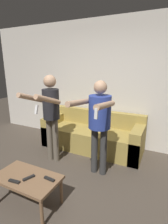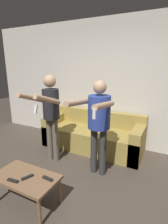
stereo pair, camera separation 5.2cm
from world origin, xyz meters
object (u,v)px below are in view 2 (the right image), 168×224
object	(u,v)px
remote_far	(48,179)
person_standing_left	(50,110)
coffee_table	(26,179)
remote_mid	(27,177)
couch	(93,136)
remote_near	(13,181)
person_standing_right	(98,118)

from	to	relation	value
remote_far	person_standing_left	bearing A→B (deg)	124.71
coffee_table	remote_mid	xyz separation A→B (m)	(0.05, -0.02, 0.06)
couch	remote_mid	bearing A→B (deg)	-91.45
remote_near	remote_far	world-z (taller)	same
person_standing_left	remote_mid	xyz separation A→B (m)	(0.41, -1.03, -0.57)
couch	remote_far	bearing A→B (deg)	-83.77
couch	person_standing_left	world-z (taller)	person_standing_left
couch	person_standing_left	size ratio (longest dim) A/B	1.32
person_standing_right	remote_far	distance (m)	1.13
coffee_table	remote_far	bearing A→B (deg)	14.51
person_standing_left	person_standing_right	distance (m)	0.92
coffee_table	remote_near	world-z (taller)	remote_near
couch	remote_far	world-z (taller)	couch
remote_mid	person_standing_left	bearing A→B (deg)	111.69
remote_near	remote_far	distance (m)	0.41
couch	remote_near	world-z (taller)	couch
remote_far	person_standing_right	bearing A→B (deg)	74.21
person_standing_left	remote_mid	bearing A→B (deg)	-68.31
remote_near	person_standing_left	bearing A→B (deg)	104.67
couch	coffee_table	distance (m)	1.85
coffee_table	remote_far	world-z (taller)	remote_far
coffee_table	remote_mid	size ratio (longest dim) A/B	5.47
person_standing_right	person_standing_left	bearing A→B (deg)	179.99
person_standing_right	couch	bearing A→B (deg)	118.97
person_standing_right	remote_near	world-z (taller)	person_standing_right
person_standing_right	remote_far	xyz separation A→B (m)	(-0.27, -0.94, -0.56)
person_standing_right	coffee_table	xyz separation A→B (m)	(-0.56, -1.02, -0.62)
person_standing_left	coffee_table	size ratio (longest dim) A/B	1.92
coffee_table	remote_far	size ratio (longest dim) A/B	5.47
person_standing_left	coffee_table	bearing A→B (deg)	-70.46
person_standing_right	remote_mid	xyz separation A→B (m)	(-0.51, -1.03, -0.56)
person_standing_left	person_standing_right	world-z (taller)	person_standing_left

